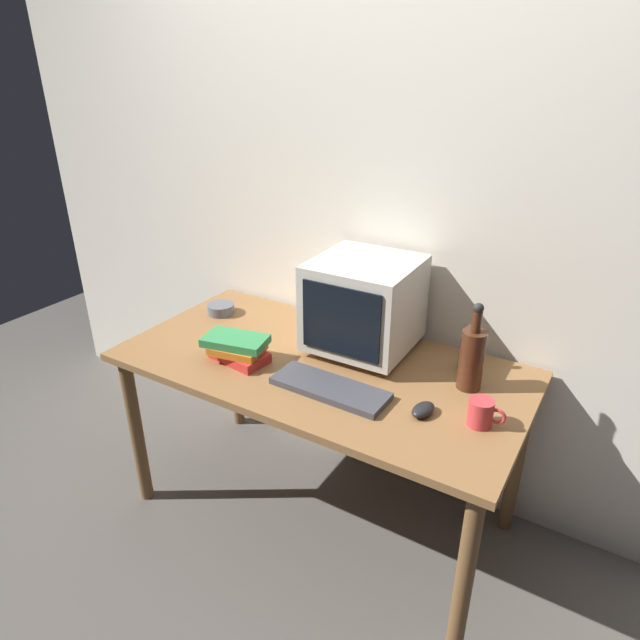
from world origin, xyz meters
name	(u,v)px	position (x,y,z in m)	size (l,w,h in m)	color
ground_plane	(320,510)	(0.00, 0.00, 0.00)	(6.00, 6.00, 0.00)	#56514C
back_wall	(378,208)	(0.00, 0.45, 1.25)	(4.00, 0.08, 2.50)	silver
desk	(320,382)	(0.00, 0.00, 0.66)	(1.55, 0.78, 0.75)	olive
crt_monitor	(364,305)	(0.09, 0.18, 0.94)	(0.39, 0.39, 0.37)	beige
keyboard	(330,388)	(0.13, -0.15, 0.76)	(0.42, 0.15, 0.02)	#3F3F47
computer_mouse	(423,410)	(0.46, -0.11, 0.77)	(0.06, 0.10, 0.04)	black
bottle_tall	(472,357)	(0.54, 0.12, 0.87)	(0.09, 0.09, 0.32)	#472314
bottle_short	(468,352)	(0.49, 0.25, 0.82)	(0.06, 0.06, 0.18)	#1E4C23
book_stack	(238,348)	(-0.28, -0.15, 0.80)	(0.26, 0.18, 0.10)	red
mug	(481,413)	(0.64, -0.07, 0.79)	(0.12, 0.08, 0.09)	#CC383D
cd_spindle	(221,309)	(-0.62, 0.15, 0.77)	(0.12, 0.12, 0.04)	#595B66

